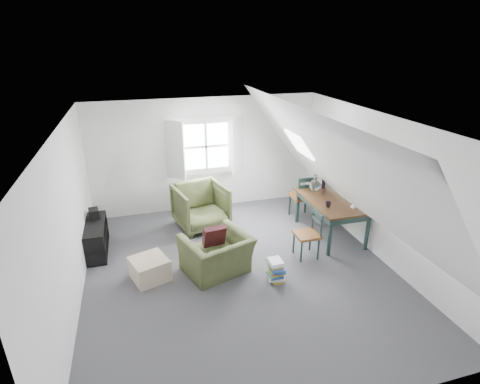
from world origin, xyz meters
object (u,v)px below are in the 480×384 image
object	(u,v)px
armchair_far	(202,226)
dining_table	(332,204)
dining_chair_far	(303,196)
magazine_stack	(276,270)
armchair_near	(217,271)
dining_chair_near	(309,234)
media_shelf	(96,240)
ottoman	(150,269)

from	to	relation	value
armchair_far	dining_table	bearing A→B (deg)	-36.73
dining_chair_far	magazine_stack	bearing A→B (deg)	74.55
armchair_far	dining_chair_far	distance (m)	2.24
armchair_near	magazine_stack	xyz separation A→B (m)	(0.86, -0.50, 0.18)
dining_table	dining_chair_far	world-z (taller)	dining_chair_far
dining_table	dining_chair_near	distance (m)	0.99
dining_chair_near	media_shelf	xyz separation A→B (m)	(-3.64, 1.18, -0.20)
dining_chair_near	armchair_near	bearing A→B (deg)	-80.08
ottoman	dining_chair_near	xyz separation A→B (m)	(2.76, -0.08, 0.27)
armchair_near	media_shelf	world-z (taller)	media_shelf
dining_chair_far	magazine_stack	distance (m)	2.42
armchair_far	dining_chair_near	bearing A→B (deg)	-58.32
armchair_near	media_shelf	distance (m)	2.33
armchair_far	armchair_near	bearing A→B (deg)	-104.51
dining_chair_far	magazine_stack	size ratio (longest dim) A/B	2.74
ottoman	media_shelf	bearing A→B (deg)	128.62
armchair_far	dining_chair_near	xyz separation A→B (m)	(1.62, -1.66, 0.45)
armchair_near	dining_chair_near	bearing A→B (deg)	162.81
armchair_near	ottoman	xyz separation A→B (m)	(-1.09, 0.12, 0.18)
armchair_near	media_shelf	bearing A→B (deg)	-50.15
armchair_near	dining_chair_far	size ratio (longest dim) A/B	1.03
dining_chair_near	magazine_stack	distance (m)	1.01
ottoman	dining_chair_near	distance (m)	2.78
dining_table	magazine_stack	size ratio (longest dim) A/B	4.24
dining_table	magazine_stack	world-z (taller)	dining_table
dining_table	media_shelf	world-z (taller)	dining_table
armchair_near	media_shelf	size ratio (longest dim) A/B	0.94
ottoman	media_shelf	world-z (taller)	media_shelf
armchair_far	dining_chair_far	xyz separation A→B (m)	(2.17, -0.22, 0.52)
armchair_near	armchair_far	world-z (taller)	armchair_far
dining_chair_near	media_shelf	world-z (taller)	dining_chair_near
armchair_far	ottoman	xyz separation A→B (m)	(-1.15, -1.58, 0.18)
dining_chair_far	magazine_stack	xyz separation A→B (m)	(-1.36, -1.97, -0.34)
armchair_far	dining_table	world-z (taller)	dining_table
ottoman	dining_table	xyz separation A→B (m)	(3.52, 0.51, 0.49)
armchair_near	dining_chair_near	distance (m)	1.73
dining_chair_near	media_shelf	distance (m)	3.83
dining_table	dining_chair_near	size ratio (longest dim) A/B	1.80
armchair_far	magazine_stack	world-z (taller)	armchair_far
dining_chair_far	dining_chair_near	distance (m)	1.54
armchair_near	dining_table	size ratio (longest dim) A/B	0.66
dining_chair_far	media_shelf	distance (m)	4.21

